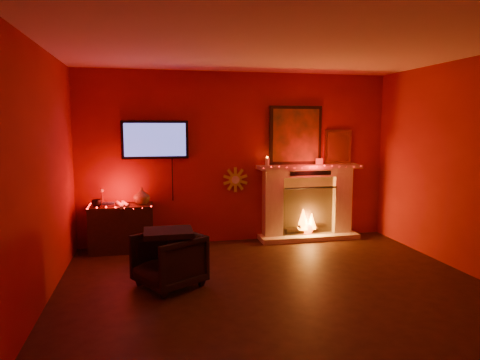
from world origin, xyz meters
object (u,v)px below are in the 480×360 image
at_px(fireplace, 307,195).
at_px(sunburst_clock, 235,180).
at_px(tv, 155,140).
at_px(console_table, 122,226).
at_px(armchair, 169,260).

height_order(fireplace, sunburst_clock, fireplace).
bearing_deg(tv, fireplace, -1.50).
bearing_deg(sunburst_clock, console_table, -172.86).
bearing_deg(console_table, fireplace, 2.52).
bearing_deg(tv, console_table, -159.40).
bearing_deg(fireplace, sunburst_clock, 175.63).
bearing_deg(console_table, sunburst_clock, 7.14).
bearing_deg(armchair, tv, 151.57).
bearing_deg(sunburst_clock, fireplace, -4.37).
xyz_separation_m(tv, sunburst_clock, (1.25, 0.03, -0.65)).
bearing_deg(sunburst_clock, tv, -178.76).
bearing_deg(sunburst_clock, armchair, -122.84).
bearing_deg(fireplace, tv, 178.50).
distance_m(tv, sunburst_clock, 1.41).
height_order(tv, sunburst_clock, tv).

